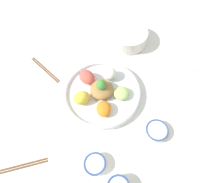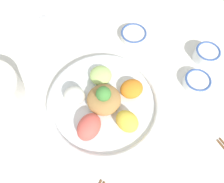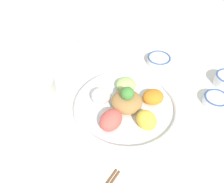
% 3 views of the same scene
% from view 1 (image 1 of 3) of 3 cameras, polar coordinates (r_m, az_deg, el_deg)
% --- Properties ---
extents(ground_plane, '(2.40, 2.40, 0.00)m').
position_cam_1_polar(ground_plane, '(0.90, -3.30, 0.28)').
color(ground_plane, white).
extents(salad_platter, '(0.36, 0.36, 0.11)m').
position_cam_1_polar(salad_platter, '(0.86, -3.43, -0.04)').
color(salad_platter, white).
rests_on(salad_platter, ground_plane).
extents(sauce_bowl_red, '(0.09, 0.09, 0.03)m').
position_cam_1_polar(sauce_bowl_red, '(0.77, -5.20, -21.18)').
color(sauce_bowl_red, white).
rests_on(sauce_bowl_red, ground_plane).
extents(rice_bowl_blue, '(0.10, 0.10, 0.03)m').
position_cam_1_polar(rice_bowl_blue, '(0.82, 13.45, -11.57)').
color(rice_bowl_blue, white).
rests_on(rice_bowl_blue, ground_plane).
extents(side_serving_bowl, '(0.21, 0.21, 0.07)m').
position_cam_1_polar(side_serving_bowl, '(1.06, 5.03, 16.47)').
color(side_serving_bowl, silver).
rests_on(side_serving_bowl, ground_plane).
extents(chopsticks_pair_near, '(0.20, 0.13, 0.01)m').
position_cam_1_polar(chopsticks_pair_near, '(1.02, -19.74, 6.39)').
color(chopsticks_pair_near, brown).
rests_on(chopsticks_pair_near, ground_plane).
extents(chopsticks_pair_far, '(0.02, 0.24, 0.01)m').
position_cam_1_polar(chopsticks_pair_far, '(0.86, -27.29, -19.96)').
color(chopsticks_pair_far, brown).
rests_on(chopsticks_pair_far, ground_plane).
extents(serving_spoon_main, '(0.05, 0.13, 0.01)m').
position_cam_1_polar(serving_spoon_main, '(1.04, 23.04, 5.80)').
color(serving_spoon_main, silver).
rests_on(serving_spoon_main, ground_plane).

